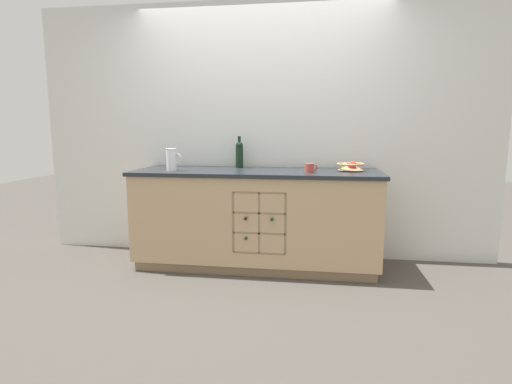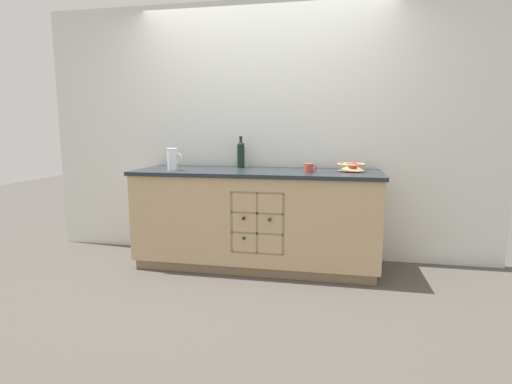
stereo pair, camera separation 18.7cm
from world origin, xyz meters
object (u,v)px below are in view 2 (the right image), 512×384
object	(u,v)px
fruit_bowl	(351,166)
standing_wine_bottle	(241,154)
ceramic_mug	(309,168)
white_pitcher	(173,159)

from	to	relation	value
fruit_bowl	standing_wine_bottle	xyz separation A→B (m)	(-1.07, 0.16, 0.09)
ceramic_mug	fruit_bowl	bearing A→B (deg)	25.62
ceramic_mug	standing_wine_bottle	size ratio (longest dim) A/B	0.37
fruit_bowl	white_pitcher	size ratio (longest dim) A/B	1.22
fruit_bowl	ceramic_mug	size ratio (longest dim) A/B	2.21
white_pitcher	standing_wine_bottle	xyz separation A→B (m)	(0.56, 0.39, 0.03)
white_pitcher	ceramic_mug	size ratio (longest dim) A/B	1.81
white_pitcher	ceramic_mug	distance (m)	1.26
ceramic_mug	white_pitcher	bearing A→B (deg)	-177.75
fruit_bowl	standing_wine_bottle	distance (m)	1.09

